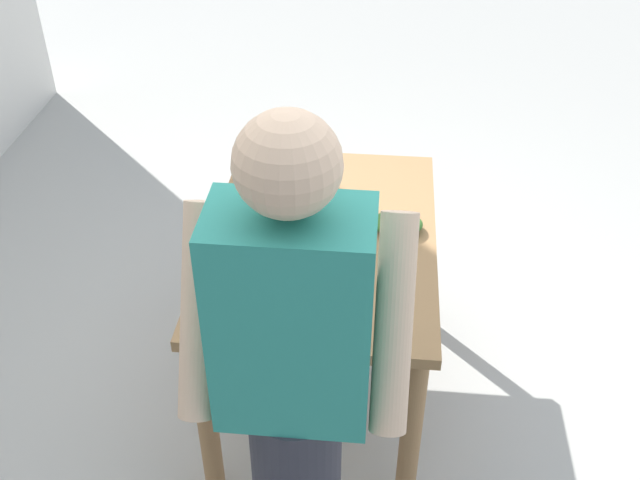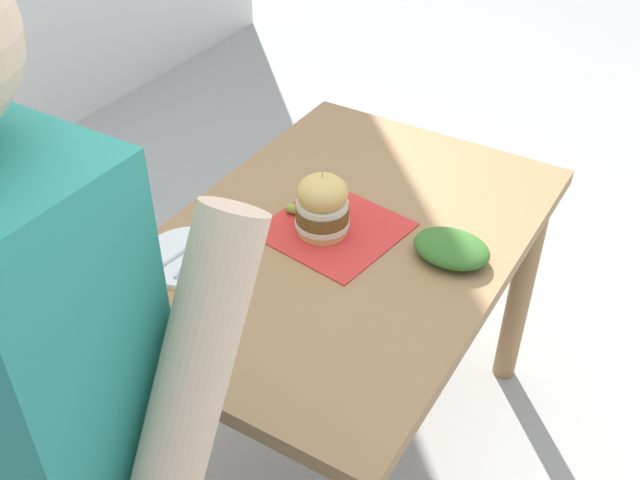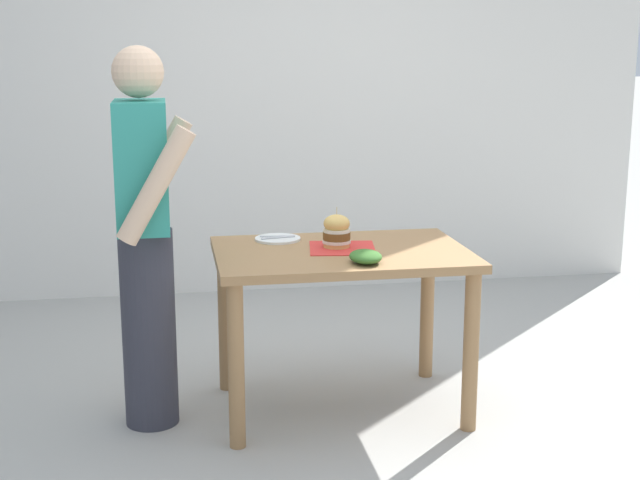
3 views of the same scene
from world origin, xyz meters
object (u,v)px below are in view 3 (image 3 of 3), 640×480
at_px(sandwich, 337,231).
at_px(diner_across_table, 146,233).
at_px(pickle_spear, 340,241).
at_px(patio_table, 341,277).
at_px(side_plate_with_forks, 278,239).
at_px(side_salad, 366,257).

height_order(sandwich, diner_across_table, diner_across_table).
bearing_deg(diner_across_table, pickle_spear, -82.02).
distance_m(patio_table, diner_across_table, 0.91).
xyz_separation_m(side_plate_with_forks, diner_across_table, (-0.27, 0.61, 0.11)).
relative_size(sandwich, pickle_spear, 1.96).
bearing_deg(sandwich, side_plate_with_forks, 49.63).
distance_m(patio_table, side_plate_with_forks, 0.39).
xyz_separation_m(sandwich, diner_across_table, (-0.06, 0.86, 0.03)).
bearing_deg(patio_table, side_plate_with_forks, 45.61).
xyz_separation_m(pickle_spear, diner_across_table, (-0.12, 0.89, 0.10)).
bearing_deg(side_salad, diner_across_table, 75.14).
height_order(pickle_spear, side_plate_with_forks, pickle_spear).
height_order(pickle_spear, side_salad, side_salad).
distance_m(sandwich, pickle_spear, 0.10).
height_order(side_salad, diner_across_table, diner_across_table).
bearing_deg(sandwich, side_salad, -167.31).
bearing_deg(side_salad, side_plate_with_forks, 31.55).
distance_m(side_plate_with_forks, diner_across_table, 0.68).
bearing_deg(pickle_spear, patio_table, 172.51).
distance_m(side_salad, diner_across_table, 0.97).
bearing_deg(patio_table, diner_across_table, 90.78).
bearing_deg(side_salad, pickle_spear, 6.09).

